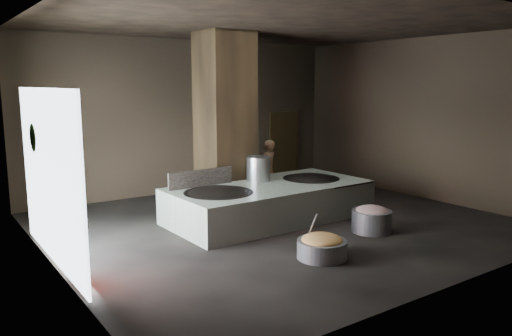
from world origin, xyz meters
TOP-DOWN VIEW (x-y plane):
  - floor at (0.00, 0.00)m, footprint 10.00×9.00m
  - ceiling at (0.00, 0.00)m, footprint 10.00×9.00m
  - back_wall at (0.00, 4.55)m, footprint 10.00×0.10m
  - front_wall at (0.00, -4.55)m, footprint 10.00×0.10m
  - left_wall at (-5.05, 0.00)m, footprint 0.10×9.00m
  - right_wall at (5.05, 0.00)m, footprint 0.10×9.00m
  - pillar at (-0.30, 1.90)m, footprint 1.20×1.20m
  - hearth_platform at (0.06, 0.46)m, footprint 4.88×2.41m
  - platform_cap at (0.06, 0.46)m, footprint 4.73×2.27m
  - wok_left at (-1.39, 0.41)m, footprint 1.52×1.52m
  - wok_left_rim at (-1.39, 0.41)m, footprint 1.56×1.56m
  - wok_right at (1.41, 0.51)m, footprint 1.42×1.42m
  - wok_right_rim at (1.41, 0.51)m, footprint 1.45×1.45m
  - stock_pot at (0.11, 1.01)m, footprint 0.59×0.59m
  - splash_guard at (-1.39, 1.21)m, footprint 1.68×0.10m
  - cook at (1.22, 2.12)m, footprint 0.71×0.58m
  - veg_basin at (-0.78, -2.32)m, footprint 1.20×1.20m
  - veg_fill at (-0.78, -2.32)m, footprint 0.77×0.77m
  - ladle at (-0.93, -2.17)m, footprint 0.05×0.37m
  - meat_basin at (1.26, -1.69)m, footprint 0.88×0.88m
  - meat_fill at (1.26, -1.69)m, footprint 0.72×0.72m
  - doorway_near at (1.20, 4.45)m, footprint 1.18×0.08m
  - doorway_near_glow at (1.32, 4.53)m, footprint 0.87×0.04m
  - doorway_far at (3.60, 4.45)m, footprint 1.18×0.08m
  - doorway_far_glow at (3.49, 4.64)m, footprint 0.76×0.04m
  - left_opening at (-4.95, 0.20)m, footprint 0.04×4.20m
  - pavilion_sliver at (-4.88, -1.10)m, footprint 0.05×0.90m
  - tree_silhouette at (-4.85, 1.30)m, footprint 0.28×1.10m

SIDE VIEW (x-z plane):
  - floor at x=0.00m, z-range -0.10..0.00m
  - veg_basin at x=-0.78m, z-range 0.00..0.34m
  - meat_basin at x=1.26m, z-range 0.00..0.48m
  - veg_fill at x=-0.78m, z-range 0.23..0.47m
  - hearth_platform at x=0.06m, z-range 0.00..0.84m
  - meat_fill at x=1.26m, z-range 0.31..0.59m
  - ladle at x=-0.93m, z-range 0.22..0.88m
  - wok_left at x=-1.39m, z-range 0.54..0.96m
  - wok_right at x=1.41m, z-range 0.55..0.95m
  - platform_cap at x=0.06m, z-range 0.80..0.83m
  - wok_left_rim at x=-1.39m, z-range 0.79..0.85m
  - wok_right_rim at x=1.41m, z-range 0.79..0.85m
  - cook at x=1.22m, z-range 0.00..1.68m
  - pavilion_sliver at x=-4.88m, z-range 0.00..1.70m
  - splash_guard at x=-1.39m, z-range 0.82..1.24m
  - doorway_near_glow at x=1.32m, z-range 0.02..2.08m
  - doorway_far_glow at x=3.49m, z-range 0.15..1.95m
  - doorway_near at x=1.20m, z-range -0.09..2.29m
  - doorway_far at x=3.60m, z-range -0.09..2.29m
  - stock_pot at x=0.11m, z-range 0.81..1.45m
  - left_opening at x=-4.95m, z-range 0.05..3.15m
  - tree_silhouette at x=-4.85m, z-range 1.65..2.75m
  - back_wall at x=0.00m, z-range 0.00..4.50m
  - front_wall at x=0.00m, z-range 0.00..4.50m
  - left_wall at x=-5.05m, z-range 0.00..4.50m
  - right_wall at x=5.05m, z-range 0.00..4.50m
  - pillar at x=-0.30m, z-range 0.00..4.50m
  - ceiling at x=0.00m, z-range 4.50..4.60m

